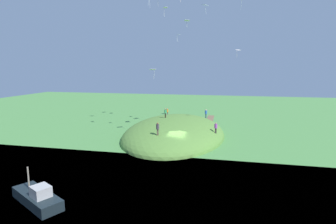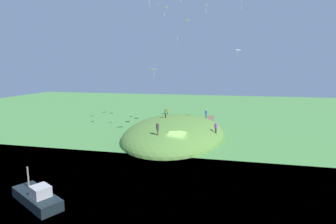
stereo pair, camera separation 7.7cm
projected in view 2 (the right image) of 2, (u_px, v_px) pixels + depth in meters
name	position (u px, v px, depth m)	size (l,w,h in m)	color
ground_plane	(177.00, 149.00, 38.88)	(160.00, 160.00, 0.00)	#4A8542
grass_hill	(175.00, 135.00, 47.14)	(27.00, 17.26, 6.09)	#538036
dirt_path	(210.00, 120.00, 60.94)	(11.30, 1.50, 0.04)	brown
boat_on_lake	(37.00, 197.00, 23.18)	(4.56, 6.20, 2.95)	black
person_on_hilltop	(166.00, 112.00, 47.20)	(0.55, 0.55, 1.66)	#383425
person_near_shore	(216.00, 127.00, 42.11)	(0.48, 0.48, 1.72)	#342D2C
person_with_child	(206.00, 113.00, 53.82)	(0.53, 0.53, 1.82)	navy
person_walking_path	(168.00, 111.00, 57.50)	(0.45, 0.45, 1.67)	#524A46
person_watching_kites	(158.00, 127.00, 37.88)	(0.50, 0.50, 1.84)	brown
kite_2	(165.00, 8.00, 51.79)	(1.22, 1.14, 1.86)	silver
kite_3	(187.00, 21.00, 43.68)	(1.40, 1.17, 1.17)	white
kite_4	(238.00, 50.00, 42.30)	(0.77, 0.88, 1.32)	silver
kite_5	(179.00, 35.00, 51.10)	(0.86, 0.72, 1.46)	white
kite_6	(153.00, 70.00, 44.55)	(1.24, 1.30, 1.70)	white
kite_11	(205.00, 5.00, 45.30)	(1.31, 1.24, 1.58)	white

